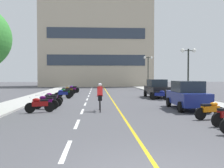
# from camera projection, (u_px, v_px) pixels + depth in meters

# --- Properties ---
(ground_plane) EXTENTS (140.00, 140.00, 0.00)m
(ground_plane) POSITION_uv_depth(u_px,v_px,m) (107.00, 97.00, 26.19)
(ground_plane) COLOR #47474C
(curb_left) EXTENTS (2.40, 72.00, 0.12)m
(curb_left) POSITION_uv_depth(u_px,v_px,m) (44.00, 94.00, 28.74)
(curb_left) COLOR #A8A8A3
(curb_left) RESTS_ON ground
(curb_right) EXTENTS (2.40, 72.00, 0.12)m
(curb_right) POSITION_uv_depth(u_px,v_px,m) (167.00, 94.00, 29.63)
(curb_right) COLOR #A8A8A3
(curb_right) RESTS_ON ground
(lane_dash_0) EXTENTS (0.14, 2.20, 0.01)m
(lane_dash_0) POSITION_uv_depth(u_px,v_px,m) (66.00, 150.00, 7.12)
(lane_dash_0) COLOR silver
(lane_dash_0) RESTS_ON ground
(lane_dash_1) EXTENTS (0.14, 2.20, 0.01)m
(lane_dash_1) POSITION_uv_depth(u_px,v_px,m) (77.00, 124.00, 11.11)
(lane_dash_1) COLOR silver
(lane_dash_1) RESTS_ON ground
(lane_dash_2) EXTENTS (0.14, 2.20, 0.01)m
(lane_dash_2) POSITION_uv_depth(u_px,v_px,m) (82.00, 111.00, 15.10)
(lane_dash_2) COLOR silver
(lane_dash_2) RESTS_ON ground
(lane_dash_3) EXTENTS (0.14, 2.20, 0.01)m
(lane_dash_3) POSITION_uv_depth(u_px,v_px,m) (85.00, 104.00, 19.09)
(lane_dash_3) COLOR silver
(lane_dash_3) RESTS_ON ground
(lane_dash_4) EXTENTS (0.14, 2.20, 0.01)m
(lane_dash_4) POSITION_uv_depth(u_px,v_px,m) (87.00, 99.00, 23.08)
(lane_dash_4) COLOR silver
(lane_dash_4) RESTS_ON ground
(lane_dash_5) EXTENTS (0.14, 2.20, 0.01)m
(lane_dash_5) POSITION_uv_depth(u_px,v_px,m) (89.00, 96.00, 27.07)
(lane_dash_5) COLOR silver
(lane_dash_5) RESTS_ON ground
(lane_dash_6) EXTENTS (0.14, 2.20, 0.01)m
(lane_dash_6) POSITION_uv_depth(u_px,v_px,m) (90.00, 93.00, 31.06)
(lane_dash_6) COLOR silver
(lane_dash_6) RESTS_ON ground
(lane_dash_7) EXTENTS (0.14, 2.20, 0.01)m
(lane_dash_7) POSITION_uv_depth(u_px,v_px,m) (90.00, 91.00, 35.05)
(lane_dash_7) COLOR silver
(lane_dash_7) RESTS_ON ground
(lane_dash_8) EXTENTS (0.14, 2.20, 0.01)m
(lane_dash_8) POSITION_uv_depth(u_px,v_px,m) (91.00, 90.00, 39.04)
(lane_dash_8) COLOR silver
(lane_dash_8) RESTS_ON ground
(lane_dash_9) EXTENTS (0.14, 2.20, 0.01)m
(lane_dash_9) POSITION_uv_depth(u_px,v_px,m) (92.00, 89.00, 43.03)
(lane_dash_9) COLOR silver
(lane_dash_9) RESTS_ON ground
(lane_dash_10) EXTENTS (0.14, 2.20, 0.01)m
(lane_dash_10) POSITION_uv_depth(u_px,v_px,m) (92.00, 88.00, 47.02)
(lane_dash_10) COLOR silver
(lane_dash_10) RESTS_ON ground
(lane_dash_11) EXTENTS (0.14, 2.20, 0.01)m
(lane_dash_11) POSITION_uv_depth(u_px,v_px,m) (92.00, 87.00, 51.01)
(lane_dash_11) COLOR silver
(lane_dash_11) RESTS_ON ground
(centre_line_yellow) EXTENTS (0.12, 66.00, 0.01)m
(centre_line_yellow) POSITION_uv_depth(u_px,v_px,m) (109.00, 94.00, 29.20)
(centre_line_yellow) COLOR gold
(centre_line_yellow) RESTS_ON ground
(office_building) EXTENTS (23.24, 9.61, 17.88)m
(office_building) POSITION_uv_depth(u_px,v_px,m) (96.00, 45.00, 54.53)
(office_building) COLOR #BCAD93
(office_building) RESTS_ON ground
(street_lamp_mid) EXTENTS (1.46, 0.36, 4.54)m
(street_lamp_mid) POSITION_uv_depth(u_px,v_px,m) (188.00, 61.00, 22.98)
(street_lamp_mid) COLOR black
(street_lamp_mid) RESTS_ON curb_right
(street_lamp_far) EXTENTS (1.46, 0.36, 5.15)m
(street_lamp_far) POSITION_uv_depth(u_px,v_px,m) (148.00, 65.00, 39.65)
(street_lamp_far) COLOR black
(street_lamp_far) RESTS_ON curb_right
(parked_car_near) EXTENTS (2.05, 4.26, 1.82)m
(parked_car_near) POSITION_uv_depth(u_px,v_px,m) (187.00, 95.00, 16.05)
(parked_car_near) COLOR black
(parked_car_near) RESTS_ON ground
(parked_car_mid) EXTENTS (1.98, 4.23, 1.82)m
(parked_car_mid) POSITION_uv_depth(u_px,v_px,m) (157.00, 88.00, 24.93)
(parked_car_mid) COLOR black
(parked_car_mid) RESTS_ON ground
(motorcycle_2) EXTENTS (1.68, 0.64, 0.92)m
(motorcycle_2) POSITION_uv_depth(u_px,v_px,m) (210.00, 110.00, 12.25)
(motorcycle_2) COLOR black
(motorcycle_2) RESTS_ON ground
(motorcycle_3) EXTENTS (1.65, 0.77, 0.92)m
(motorcycle_3) POSITION_uv_depth(u_px,v_px,m) (40.00, 105.00, 14.57)
(motorcycle_3) COLOR black
(motorcycle_3) RESTS_ON ground
(motorcycle_4) EXTENTS (1.69, 0.63, 0.92)m
(motorcycle_4) POSITION_uv_depth(u_px,v_px,m) (46.00, 102.00, 16.14)
(motorcycle_4) COLOR black
(motorcycle_4) RESTS_ON ground
(motorcycle_5) EXTENTS (1.68, 0.64, 0.92)m
(motorcycle_5) POSITION_uv_depth(u_px,v_px,m) (50.00, 100.00, 17.57)
(motorcycle_5) COLOR black
(motorcycle_5) RESTS_ON ground
(motorcycle_6) EXTENTS (1.70, 0.60, 0.92)m
(motorcycle_6) POSITION_uv_depth(u_px,v_px,m) (52.00, 98.00, 19.05)
(motorcycle_6) COLOR black
(motorcycle_6) RESTS_ON ground
(motorcycle_7) EXTENTS (1.64, 0.78, 0.92)m
(motorcycle_7) POSITION_uv_depth(u_px,v_px,m) (160.00, 95.00, 22.27)
(motorcycle_7) COLOR black
(motorcycle_7) RESTS_ON ground
(motorcycle_8) EXTENTS (1.69, 0.64, 0.92)m
(motorcycle_8) POSITION_uv_depth(u_px,v_px,m) (63.00, 94.00, 23.65)
(motorcycle_8) COLOR black
(motorcycle_8) RESTS_ON ground
(motorcycle_9) EXTENTS (1.70, 0.60, 0.92)m
(motorcycle_9) POSITION_uv_depth(u_px,v_px,m) (65.00, 93.00, 25.35)
(motorcycle_9) COLOR black
(motorcycle_9) RESTS_ON ground
(motorcycle_10) EXTENTS (1.70, 0.60, 0.92)m
(motorcycle_10) POSITION_uv_depth(u_px,v_px,m) (66.00, 91.00, 28.26)
(motorcycle_10) COLOR black
(motorcycle_10) RESTS_ON ground
(motorcycle_11) EXTENTS (1.70, 0.60, 0.92)m
(motorcycle_11) POSITION_uv_depth(u_px,v_px,m) (69.00, 90.00, 30.16)
(motorcycle_11) COLOR black
(motorcycle_11) RESTS_ON ground
(motorcycle_12) EXTENTS (1.68, 0.67, 0.92)m
(motorcycle_12) POSITION_uv_depth(u_px,v_px,m) (73.00, 89.00, 32.23)
(motorcycle_12) COLOR black
(motorcycle_12) RESTS_ON ground
(motorcycle_13) EXTENTS (1.67, 0.71, 0.92)m
(motorcycle_13) POSITION_uv_depth(u_px,v_px,m) (73.00, 88.00, 33.98)
(motorcycle_13) COLOR black
(motorcycle_13) RESTS_ON ground
(cyclist_rider) EXTENTS (0.42, 1.77, 1.71)m
(cyclist_rider) POSITION_uv_depth(u_px,v_px,m) (100.00, 97.00, 15.21)
(cyclist_rider) COLOR black
(cyclist_rider) RESTS_ON ground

